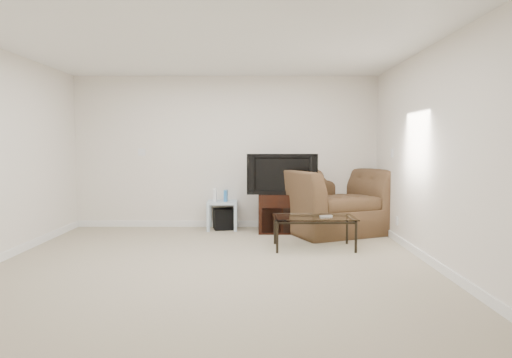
{
  "coord_description": "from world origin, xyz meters",
  "views": [
    {
      "loc": [
        0.52,
        -5.07,
        1.37
      ],
      "look_at": [
        0.5,
        1.2,
        0.9
      ],
      "focal_mm": 32.0,
      "sensor_mm": 36.0,
      "label": 1
    }
  ],
  "objects_px": {
    "television": "(282,174)",
    "tv_stand": "(282,213)",
    "side_table": "(222,215)",
    "recliner": "(332,190)",
    "coffee_table": "(314,233)",
    "subwoofer": "(224,219)"
  },
  "relations": [
    {
      "from": "tv_stand",
      "to": "television",
      "type": "bearing_deg",
      "value": -90.0
    },
    {
      "from": "recliner",
      "to": "subwoofer",
      "type": "bearing_deg",
      "value": 148.36
    },
    {
      "from": "tv_stand",
      "to": "television",
      "type": "height_order",
      "value": "television"
    },
    {
      "from": "side_table",
      "to": "television",
      "type": "bearing_deg",
      "value": -15.33
    },
    {
      "from": "subwoofer",
      "to": "recliner",
      "type": "xyz_separation_m",
      "value": [
        1.71,
        -0.25,
        0.5
      ]
    },
    {
      "from": "television",
      "to": "tv_stand",
      "type": "bearing_deg",
      "value": 89.66
    },
    {
      "from": "tv_stand",
      "to": "recliner",
      "type": "height_order",
      "value": "recliner"
    },
    {
      "from": "coffee_table",
      "to": "television",
      "type": "bearing_deg",
      "value": 108.07
    },
    {
      "from": "coffee_table",
      "to": "side_table",
      "type": "bearing_deg",
      "value": 133.61
    },
    {
      "from": "tv_stand",
      "to": "television",
      "type": "relative_size",
      "value": 0.72
    },
    {
      "from": "side_table",
      "to": "tv_stand",
      "type": "bearing_deg",
      "value": -13.61
    },
    {
      "from": "tv_stand",
      "to": "subwoofer",
      "type": "relative_size",
      "value": 2.16
    },
    {
      "from": "recliner",
      "to": "coffee_table",
      "type": "height_order",
      "value": "recliner"
    },
    {
      "from": "tv_stand",
      "to": "subwoofer",
      "type": "xyz_separation_m",
      "value": [
        -0.92,
        0.25,
        -0.14
      ]
    },
    {
      "from": "television",
      "to": "coffee_table",
      "type": "bearing_deg",
      "value": -72.28
    },
    {
      "from": "tv_stand",
      "to": "subwoofer",
      "type": "distance_m",
      "value": 0.97
    },
    {
      "from": "side_table",
      "to": "subwoofer",
      "type": "height_order",
      "value": "side_table"
    },
    {
      "from": "television",
      "to": "side_table",
      "type": "xyz_separation_m",
      "value": [
        -0.95,
        0.26,
        -0.69
      ]
    },
    {
      "from": "recliner",
      "to": "tv_stand",
      "type": "bearing_deg",
      "value": 156.67
    },
    {
      "from": "television",
      "to": "coffee_table",
      "type": "height_order",
      "value": "television"
    },
    {
      "from": "television",
      "to": "recliner",
      "type": "relative_size",
      "value": 0.67
    },
    {
      "from": "television",
      "to": "subwoofer",
      "type": "distance_m",
      "value": 1.23
    }
  ]
}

